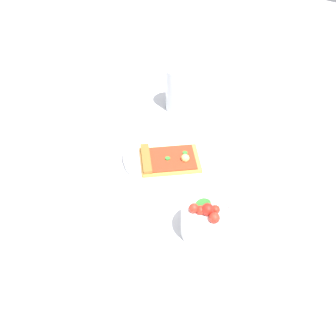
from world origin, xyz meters
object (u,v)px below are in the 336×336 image
at_px(pizza_slice_main, 167,159).
at_px(soda_glass, 180,90).
at_px(plate, 170,155).
at_px(paper_napkin, 112,243).
at_px(salad_bowl, 207,220).

bearing_deg(pizza_slice_main, soda_glass, -64.62).
xyz_separation_m(pizza_slice_main, soda_glass, (0.10, -0.22, 0.04)).
height_order(plate, paper_napkin, plate).
height_order(pizza_slice_main, salad_bowl, salad_bowl).
xyz_separation_m(salad_bowl, paper_napkin, (0.14, 0.13, -0.03)).
relative_size(pizza_slice_main, salad_bowl, 1.65).
relative_size(plate, soda_glass, 1.86).
bearing_deg(paper_napkin, plate, -80.68).
bearing_deg(pizza_slice_main, plate, -68.61).
height_order(plate, soda_glass, soda_glass).
xyz_separation_m(pizza_slice_main, salad_bowl, (-0.18, 0.13, 0.02)).
bearing_deg(plate, salad_bowl, 140.64).
relative_size(plate, pizza_slice_main, 1.36).
relative_size(soda_glass, paper_napkin, 0.92).
relative_size(plate, salad_bowl, 2.25).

